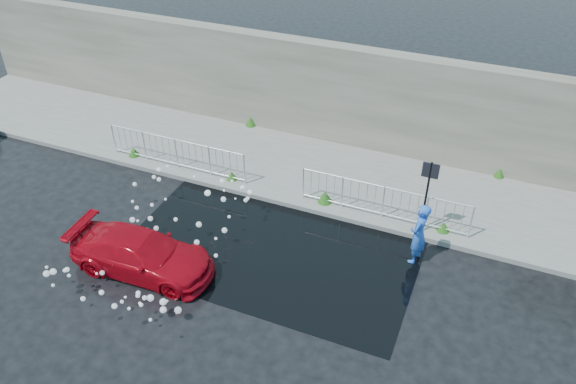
% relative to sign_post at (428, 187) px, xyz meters
% --- Properties ---
extents(ground, '(90.00, 90.00, 0.00)m').
position_rel_sign_post_xyz_m(ground, '(-4.20, -3.10, -1.72)').
color(ground, black).
rests_on(ground, ground).
extents(pavement, '(30.00, 4.00, 0.15)m').
position_rel_sign_post_xyz_m(pavement, '(-4.20, 1.90, -1.65)').
color(pavement, slate).
rests_on(pavement, ground).
extents(curb, '(30.00, 0.25, 0.16)m').
position_rel_sign_post_xyz_m(curb, '(-4.20, -0.10, -1.64)').
color(curb, slate).
rests_on(curb, ground).
extents(retaining_wall, '(30.00, 0.60, 3.50)m').
position_rel_sign_post_xyz_m(retaining_wall, '(-4.20, 4.10, 0.18)').
color(retaining_wall, '#5A574C').
rests_on(retaining_wall, pavement).
extents(puddle, '(8.00, 5.00, 0.01)m').
position_rel_sign_post_xyz_m(puddle, '(-3.70, -2.10, -1.72)').
color(puddle, black).
rests_on(puddle, ground).
extents(sign_post, '(0.45, 0.06, 2.50)m').
position_rel_sign_post_xyz_m(sign_post, '(0.00, 0.00, 0.00)').
color(sign_post, black).
rests_on(sign_post, ground).
extents(railing_left, '(5.05, 0.05, 1.10)m').
position_rel_sign_post_xyz_m(railing_left, '(-8.20, 0.25, -0.99)').
color(railing_left, silver).
rests_on(railing_left, pavement).
extents(railing_right, '(5.05, 0.05, 1.10)m').
position_rel_sign_post_xyz_m(railing_right, '(-1.20, 0.25, -0.99)').
color(railing_right, silver).
rests_on(railing_right, pavement).
extents(weeds, '(12.17, 3.93, 0.41)m').
position_rel_sign_post_xyz_m(weeds, '(-4.34, 1.46, -1.40)').
color(weeds, '#144211').
rests_on(weeds, pavement).
extents(water_spray, '(3.71, 5.75, 1.04)m').
position_rel_sign_post_xyz_m(water_spray, '(-6.25, -3.54, -1.04)').
color(water_spray, white).
rests_on(water_spray, ground).
extents(red_car, '(3.96, 1.78, 1.13)m').
position_rel_sign_post_xyz_m(red_car, '(-6.49, -4.23, -1.16)').
color(red_car, '#AC0613').
rests_on(red_car, ground).
extents(person, '(0.56, 0.74, 1.84)m').
position_rel_sign_post_xyz_m(person, '(0.09, -1.07, -0.80)').
color(person, blue).
rests_on(person, ground).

